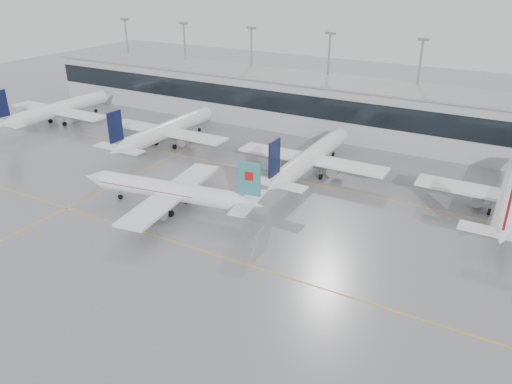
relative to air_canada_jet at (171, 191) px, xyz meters
The scene contains 13 objects.
ground 16.98m from the air_canada_jet, 31.26° to the right, with size 320.00×320.00×0.00m, color gray.
taxi_line_main 16.98m from the air_canada_jet, 31.26° to the right, with size 120.00×0.25×0.01m, color gold.
taxi_line_north 25.87m from the air_canada_jet, 56.28° to the left, with size 120.00×0.25×0.01m, color gold.
taxi_line_cross 17.29m from the air_canada_jet, 158.05° to the left, with size 0.25×60.00×0.01m, color gold.
terminal 55.29m from the air_canada_jet, 75.05° to the left, with size 180.00×15.00×12.00m, color #AAAAAE.
terminal_glass 48.15m from the air_canada_jet, 72.72° to the left, with size 180.00×0.20×5.00m, color black.
terminal_roof 55.94m from the air_canada_jet, 75.05° to the left, with size 182.00×16.00×0.40m, color gray.
light_masts 61.87m from the air_canada_jet, 76.50° to the left, with size 156.40×1.00×22.60m.
air_canada_jet is the anchor object (origin of this frame).
parked_jet_a 61.12m from the air_canada_jet, 155.82° to the left, with size 29.64×36.96×11.72m.
parked_jet_b 32.52m from the air_canada_jet, 129.65° to the left, with size 29.64×36.96×11.72m.
parked_jet_c 28.81m from the air_canada_jet, 60.36° to the left, with size 29.64×36.96×11.72m.
parked_jet_d 55.25m from the air_canada_jet, 26.95° to the left, with size 29.64×36.96×11.72m.
Camera 1 is at (34.91, -49.82, 37.67)m, focal length 35.00 mm.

